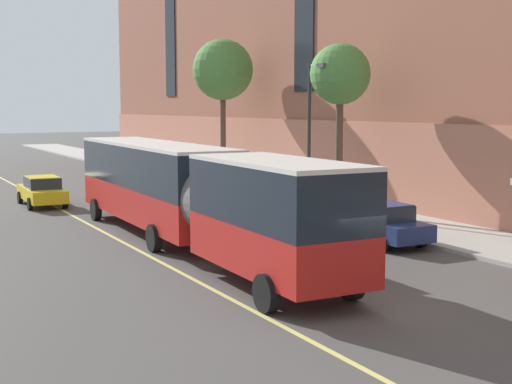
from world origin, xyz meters
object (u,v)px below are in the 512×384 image
(city_bus, at_px, (187,190))
(street_lamp, at_px, (312,122))
(parked_car_white_2, at_px, (262,197))
(taxi_cab, at_px, (42,191))
(parked_car_navy_4, at_px, (379,223))
(street_tree_far_downtown, at_px, (223,71))
(parked_car_red_1, at_px, (154,172))
(street_tree_far_uptown, at_px, (340,76))

(city_bus, relative_size, street_lamp, 2.85)
(city_bus, relative_size, parked_car_white_2, 4.55)
(parked_car_white_2, bearing_deg, taxi_cab, 139.48)
(city_bus, xyz_separation_m, parked_car_navy_4, (6.74, -2.57, -1.36))
(parked_car_navy_4, relative_size, street_lamp, 0.65)
(taxi_cab, bearing_deg, parked_car_white_2, -40.52)
(parked_car_white_2, xyz_separation_m, street_tree_far_downtown, (2.97, 10.37, 6.61))
(parked_car_red_1, height_order, parked_car_white_2, same)
(taxi_cab, bearing_deg, street_lamp, -41.12)
(street_tree_far_uptown, bearing_deg, parked_car_white_2, 142.70)
(city_bus, xyz_separation_m, street_lamp, (8.46, 4.78, 2.30))
(street_tree_far_uptown, bearing_deg, street_tree_far_downtown, 90.00)
(parked_car_white_2, relative_size, taxi_cab, 0.92)
(parked_car_red_1, xyz_separation_m, taxi_cab, (-9.00, -7.46, 0.00))
(city_bus, height_order, parked_car_red_1, city_bus)
(street_tree_far_uptown, bearing_deg, taxi_cab, 140.26)
(parked_car_white_2, height_order, street_lamp, street_lamp)
(parked_car_red_1, xyz_separation_m, street_lamp, (1.68, -16.78, 3.66))
(street_tree_far_uptown, xyz_separation_m, street_tree_far_downtown, (0.00, 12.63, 0.82))
(parked_car_white_2, relative_size, street_lamp, 0.62)
(taxi_cab, height_order, street_tree_far_downtown, street_tree_far_downtown)
(parked_car_navy_4, xyz_separation_m, street_tree_far_uptown, (2.93, 6.78, 5.80))
(street_lamp, bearing_deg, city_bus, -150.56)
(parked_car_white_2, height_order, taxi_cab, same)
(parked_car_white_2, distance_m, street_lamp, 4.41)
(parked_car_white_2, height_order, street_tree_far_uptown, street_tree_far_uptown)
(parked_car_red_1, distance_m, parked_car_navy_4, 24.12)
(parked_car_red_1, xyz_separation_m, parked_car_navy_4, (-0.05, -24.12, 0.00))
(parked_car_navy_4, bearing_deg, street_lamp, 76.77)
(parked_car_white_2, bearing_deg, street_tree_far_downtown, 74.02)
(parked_car_navy_4, bearing_deg, parked_car_white_2, 90.26)
(city_bus, height_order, street_tree_far_downtown, street_tree_far_downtown)
(street_tree_far_downtown, xyz_separation_m, street_lamp, (-1.20, -12.07, -2.95))
(taxi_cab, height_order, street_lamp, street_lamp)
(parked_car_white_2, bearing_deg, parked_car_navy_4, -89.74)
(street_tree_far_uptown, relative_size, street_tree_far_downtown, 0.87)
(taxi_cab, xyz_separation_m, street_lamp, (10.68, -9.32, 3.66))
(taxi_cab, distance_m, street_lamp, 14.64)
(street_tree_far_uptown, xyz_separation_m, street_lamp, (-1.20, 0.56, -2.13))
(parked_car_red_1, distance_m, street_tree_far_uptown, 18.51)
(city_bus, xyz_separation_m, parked_car_white_2, (6.70, 6.48, -1.36))
(parked_car_white_2, xyz_separation_m, street_tree_far_uptown, (2.97, -2.26, 5.80))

